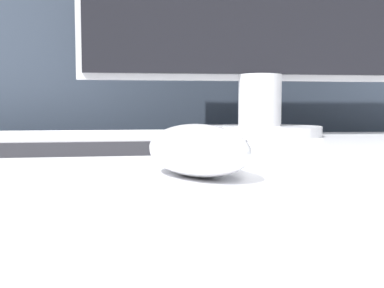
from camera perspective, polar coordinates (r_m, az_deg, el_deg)
partition_panel at (r=1.16m, az=-1.30°, el=-6.93°), size 5.00×0.03×1.14m
computer_mouse_near at (r=0.35m, az=0.64°, el=-0.76°), size 0.10×0.13×0.04m
keyboard at (r=0.57m, az=-14.03°, el=0.21°), size 0.40×0.15×0.02m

